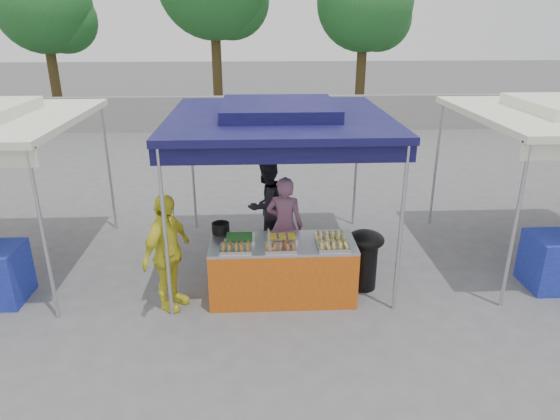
{
  "coord_description": "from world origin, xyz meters",
  "views": [
    {
      "loc": [
        -0.34,
        -6.29,
        3.73
      ],
      "look_at": [
        0.0,
        0.6,
        1.05
      ],
      "focal_mm": 32.0,
      "sensor_mm": 36.0,
      "label": 1
    }
  ],
  "objects_px": {
    "customer_person": "(167,253)",
    "cooking_pot": "(221,228)",
    "vendor_table": "(282,270)",
    "vendor_woman": "(285,226)",
    "helper_man": "(267,205)",
    "wok_burner": "(365,255)"
  },
  "relations": [
    {
      "from": "cooking_pot",
      "to": "wok_burner",
      "type": "relative_size",
      "value": 0.28
    },
    {
      "from": "customer_person",
      "to": "cooking_pot",
      "type": "bearing_deg",
      "value": -24.05
    },
    {
      "from": "cooking_pot",
      "to": "helper_man",
      "type": "xyz_separation_m",
      "value": [
        0.69,
        1.27,
        -0.14
      ]
    },
    {
      "from": "helper_man",
      "to": "vendor_woman",
      "type": "bearing_deg",
      "value": 64.8
    },
    {
      "from": "cooking_pot",
      "to": "vendor_table",
      "type": "bearing_deg",
      "value": -22.7
    },
    {
      "from": "cooking_pot",
      "to": "wok_burner",
      "type": "height_order",
      "value": "cooking_pot"
    },
    {
      "from": "cooking_pot",
      "to": "wok_burner",
      "type": "xyz_separation_m",
      "value": [
        2.06,
        -0.16,
        -0.4
      ]
    },
    {
      "from": "wok_burner",
      "to": "customer_person",
      "type": "distance_m",
      "value": 2.78
    },
    {
      "from": "wok_burner",
      "to": "vendor_woman",
      "type": "bearing_deg",
      "value": 165.86
    },
    {
      "from": "cooking_pot",
      "to": "helper_man",
      "type": "height_order",
      "value": "helper_man"
    },
    {
      "from": "cooking_pot",
      "to": "vendor_woman",
      "type": "relative_size",
      "value": 0.16
    },
    {
      "from": "vendor_table",
      "to": "customer_person",
      "type": "height_order",
      "value": "customer_person"
    },
    {
      "from": "wok_burner",
      "to": "vendor_table",
      "type": "bearing_deg",
      "value": -158.45
    },
    {
      "from": "helper_man",
      "to": "vendor_table",
      "type": "bearing_deg",
      "value": 54.97
    },
    {
      "from": "cooking_pot",
      "to": "customer_person",
      "type": "bearing_deg",
      "value": -141.0
    },
    {
      "from": "cooking_pot",
      "to": "vendor_woman",
      "type": "distance_m",
      "value": 1.03
    },
    {
      "from": "vendor_woman",
      "to": "wok_burner",
      "type": "bearing_deg",
      "value": 168.48
    },
    {
      "from": "vendor_table",
      "to": "wok_burner",
      "type": "bearing_deg",
      "value": 9.73
    },
    {
      "from": "cooking_pot",
      "to": "customer_person",
      "type": "height_order",
      "value": "customer_person"
    },
    {
      "from": "wok_burner",
      "to": "customer_person",
      "type": "relative_size",
      "value": 0.55
    },
    {
      "from": "wok_burner",
      "to": "helper_man",
      "type": "bearing_deg",
      "value": 145.94
    },
    {
      "from": "vendor_table",
      "to": "vendor_woman",
      "type": "xyz_separation_m",
      "value": [
        0.07,
        0.75,
        0.35
      ]
    }
  ]
}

